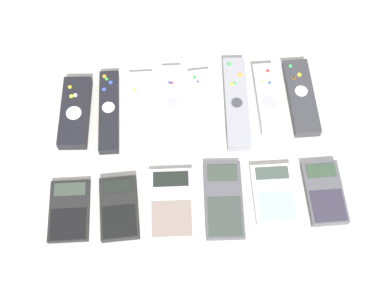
{
  "coord_description": "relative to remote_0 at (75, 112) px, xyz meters",
  "views": [
    {
      "loc": [
        -0.04,
        -0.46,
        0.98
      ],
      "look_at": [
        0.0,
        0.03,
        0.01
      ],
      "focal_mm": 50.0,
      "sensor_mm": 36.0,
      "label": 1
    }
  ],
  "objects": [
    {
      "name": "remote_5",
      "position": [
        0.34,
        -0.0,
        0.0
      ],
      "size": [
        0.06,
        0.22,
        0.03
      ],
      "rotation": [
        0.0,
        0.0,
        -0.06
      ],
      "color": "gray",
      "rests_on": "ground_plane"
    },
    {
      "name": "calculator_3",
      "position": [
        0.29,
        -0.22,
        -0.01
      ],
      "size": [
        0.08,
        0.16,
        0.01
      ],
      "rotation": [
        0.0,
        0.0,
        -0.05
      ],
      "color": "#4C4C51",
      "rests_on": "ground_plane"
    },
    {
      "name": "calculator_1",
      "position": [
        0.09,
        -0.22,
        -0.0
      ],
      "size": [
        0.08,
        0.13,
        0.02
      ],
      "rotation": [
        0.0,
        0.0,
        0.02
      ],
      "color": "black",
      "rests_on": "ground_plane"
    },
    {
      "name": "ground_plane",
      "position": [
        0.24,
        -0.12,
        -0.01
      ],
      "size": [
        3.0,
        3.0,
        0.0
      ],
      "primitive_type": "plane",
      "color": "beige"
    },
    {
      "name": "calculator_2",
      "position": [
        0.19,
        -0.22,
        -0.0
      ],
      "size": [
        0.09,
        0.14,
        0.02
      ],
      "rotation": [
        0.0,
        0.0,
        -0.04
      ],
      "color": "#B2B2B7",
      "rests_on": "ground_plane"
    },
    {
      "name": "calculator_0",
      "position": [
        -0.01,
        -0.21,
        -0.01
      ],
      "size": [
        0.08,
        0.12,
        0.01
      ],
      "rotation": [
        0.0,
        0.0,
        -0.03
      ],
      "color": "black",
      "rests_on": "ground_plane"
    },
    {
      "name": "remote_7",
      "position": [
        0.48,
        0.0,
        -0.0
      ],
      "size": [
        0.05,
        0.18,
        0.02
      ],
      "rotation": [
        0.0,
        0.0,
        -0.01
      ],
      "color": "#333338",
      "rests_on": "ground_plane"
    },
    {
      "name": "calculator_5",
      "position": [
        0.48,
        -0.22,
        -0.0
      ],
      "size": [
        0.07,
        0.13,
        0.02
      ],
      "rotation": [
        0.0,
        0.0,
        0.0
      ],
      "color": "#4C4C51",
      "rests_on": "ground_plane"
    },
    {
      "name": "calculator_4",
      "position": [
        0.39,
        -0.21,
        -0.0
      ],
      "size": [
        0.08,
        0.12,
        0.02
      ],
      "rotation": [
        0.0,
        0.0,
        -0.02
      ],
      "color": "silver",
      "rests_on": "ground_plane"
    },
    {
      "name": "remote_1",
      "position": [
        0.07,
        -0.0,
        -0.0
      ],
      "size": [
        0.04,
        0.19,
        0.02
      ],
      "rotation": [
        0.0,
        0.0,
        -0.02
      ],
      "color": "black",
      "rests_on": "ground_plane"
    },
    {
      "name": "remote_4",
      "position": [
        0.27,
        -0.0,
        -0.0
      ],
      "size": [
        0.06,
        0.17,
        0.02
      ],
      "rotation": [
        0.0,
        0.0,
        0.06
      ],
      "color": "white",
      "rests_on": "ground_plane"
    },
    {
      "name": "remote_6",
      "position": [
        0.41,
        0.0,
        -0.0
      ],
      "size": [
        0.05,
        0.17,
        0.03
      ],
      "rotation": [
        0.0,
        0.0,
        -0.01
      ],
      "color": "silver",
      "rests_on": "ground_plane"
    },
    {
      "name": "remote_0",
      "position": [
        0.0,
        0.0,
        0.0
      ],
      "size": [
        0.07,
        0.17,
        0.03
      ],
      "rotation": [
        0.0,
        0.0,
        -0.07
      ],
      "color": "black",
      "rests_on": "ground_plane"
    },
    {
      "name": "remote_3",
      "position": [
        0.2,
        0.01,
        -0.0
      ],
      "size": [
        0.05,
        0.19,
        0.02
      ],
      "rotation": [
        0.0,
        0.0,
        -0.03
      ],
      "color": "#B7B7BC",
      "rests_on": "ground_plane"
    },
    {
      "name": "remote_2",
      "position": [
        0.14,
        -0.0,
        -0.0
      ],
      "size": [
        0.06,
        0.18,
        0.02
      ],
      "rotation": [
        0.0,
        0.0,
        -0.03
      ],
      "color": "white",
      "rests_on": "ground_plane"
    }
  ]
}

